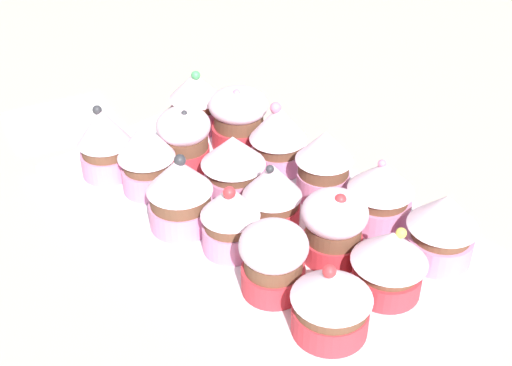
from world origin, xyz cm
name	(u,v)px	position (x,y,z in cm)	size (l,w,h in cm)	color
ground_plane	(256,229)	(0.00, 0.00, -1.50)	(180.00, 180.00, 3.00)	#B2A899
baking_tray	(256,212)	(0.00, 0.00, 0.60)	(43.67, 24.46, 1.20)	silver
cupcake_0	(104,141)	(-15.25, -7.16, 5.15)	(5.56, 5.56, 8.09)	pink
cupcake_1	(146,155)	(-9.89, -5.73, 5.34)	(5.81, 5.81, 7.93)	pink
cupcake_2	(180,192)	(-2.95, -6.97, 4.99)	(6.22, 6.22, 7.86)	pink
cupcake_3	(230,218)	(2.88, -5.88, 4.74)	(5.40, 5.40, 7.30)	pink
cupcake_4	(273,258)	(9.36, -6.86, 4.66)	(5.82, 5.82, 6.71)	#D1333D
cupcake_5	(331,300)	(15.75, -6.86, 4.50)	(6.47, 6.47, 6.78)	#D1333D
cupcake_6	(184,138)	(-10.30, -0.59, 4.93)	(5.68, 5.68, 7.36)	#D1333D
cupcake_7	(235,163)	(-3.28, 0.27, 4.76)	(6.48, 6.48, 6.80)	pink
cupcake_8	(272,194)	(2.79, -0.56, 4.67)	(5.65, 5.65, 6.99)	#D1333D
cupcake_9	(330,228)	(9.96, -0.49, 4.75)	(5.91, 5.91, 7.13)	#D1333D
cupcake_10	(392,258)	(16.06, 0.44, 4.54)	(6.44, 6.44, 6.65)	#D1333D
cupcake_11	(196,100)	(-16.27, 5.83, 4.79)	(6.05, 6.05, 7.35)	pink
cupcake_12	(239,117)	(-9.85, 6.68, 4.81)	(6.57, 6.57, 7.19)	#D1333D
cupcake_13	(278,136)	(-3.70, 6.69, 5.10)	(6.09, 6.09, 7.85)	pink
cupcake_14	(324,163)	(3.09, 6.29, 5.15)	(5.73, 5.73, 7.59)	pink
cupcake_15	(380,192)	(9.59, 7.03, 4.61)	(6.30, 6.30, 6.99)	pink
cupcake_16	(442,227)	(16.68, 6.66, 4.80)	(6.26, 6.26, 7.00)	pink
napkin	(62,120)	(-30.18, -4.21, 0.30)	(10.44, 12.52, 0.60)	white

